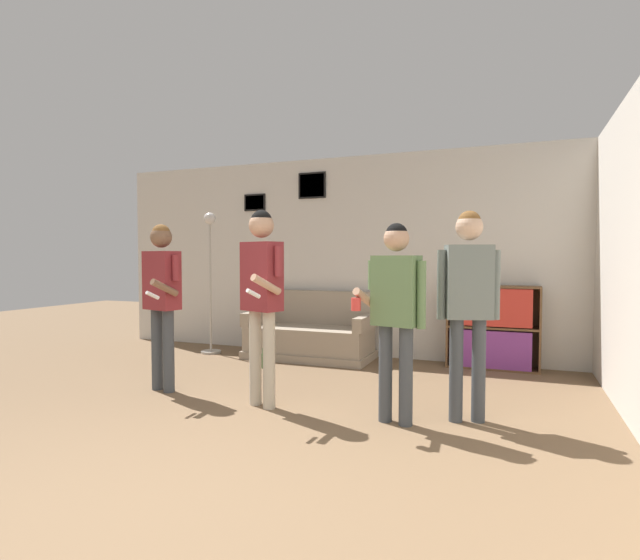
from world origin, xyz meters
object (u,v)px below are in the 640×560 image
Objects in this scene: person_player_foreground_center at (261,285)px; person_spectator_near_bookshelf at (468,292)px; bottle_on_floor at (263,360)px; bookshelf at (493,327)px; floor_lamp at (210,270)px; person_player_foreground_left at (162,289)px; person_watcher_holding_cup at (396,302)px; couch at (311,336)px.

person_spectator_near_bookshelf is at bearing 7.97° from person_player_foreground_center.
bottle_on_floor is at bearing 117.60° from person_player_foreground_center.
floor_lamp is (-3.71, -0.41, 0.66)m from bookshelf.
person_spectator_near_bookshelf is at bearing -24.67° from bottle_on_floor.
person_player_foreground_center is 7.23× the size of bottle_on_floor.
person_player_foreground_center is at bearing -4.96° from person_player_foreground_left.
person_spectator_near_bookshelf is 2.88m from bottle_on_floor.
person_spectator_near_bookshelf is 7.05× the size of bottle_on_floor.
person_player_foreground_left is (-3.02, -2.27, 0.52)m from bookshelf.
person_watcher_holding_cup is (-0.64, -2.38, 0.48)m from bookshelf.
floor_lamp reaches higher than bottle_on_floor.
person_player_foreground_left is at bearing 177.18° from person_watcher_holding_cup.
person_player_foreground_center is 1.09× the size of person_watcher_holding_cup.
person_player_foreground_left is 0.97× the size of person_spectator_near_bookshelf.
bookshelf is 0.64× the size of person_player_foreground_left.
floor_lamp reaches higher than person_player_foreground_left.
person_spectator_near_bookshelf is (2.92, 0.14, 0.03)m from person_player_foreground_left.
bottle_on_floor is (-0.72, 1.38, -0.99)m from person_player_foreground_center.
person_player_foreground_left is (0.68, -1.86, -0.14)m from floor_lamp.
person_watcher_holding_cup is (2.39, -0.12, -0.04)m from person_player_foreground_left.
person_watcher_holding_cup is at bearing -2.82° from person_player_foreground_left.
person_watcher_holding_cup is at bearing -154.00° from person_spectator_near_bookshelf.
person_spectator_near_bookshelf reaches higher than person_player_foreground_left.
person_spectator_near_bookshelf is (1.75, 0.24, -0.03)m from person_player_foreground_center.
bottle_on_floor is at bearing 155.33° from person_spectator_near_bookshelf.
person_watcher_holding_cup is 0.60m from person_spectator_near_bookshelf.
couch is at bearing 126.98° from person_watcher_holding_cup.
bottle_on_floor is (-1.93, 1.39, -0.89)m from person_watcher_holding_cup.
floor_lamp reaches higher than person_player_foreground_center.
bookshelf is (2.28, 0.20, 0.21)m from couch.
person_spectator_near_bookshelf is at bearing -41.46° from couch.
person_spectator_near_bookshelf is at bearing -25.48° from floor_lamp.
floor_lamp is at bearing 110.15° from person_player_foreground_left.
floor_lamp is at bearing 152.81° from bottle_on_floor.
bottle_on_floor is (-0.29, -0.79, -0.20)m from couch.
person_player_foreground_left reaches higher than bookshelf.
floor_lamp is 3.99m from person_spectator_near_bookshelf.
person_spectator_near_bookshelf reaches higher than person_watcher_holding_cup.
bookshelf is at bearing 87.22° from person_spectator_near_bookshelf.
floor_lamp is at bearing 147.21° from person_watcher_holding_cup.
person_spectator_near_bookshelf is at bearing 2.80° from person_player_foreground_left.
floor_lamp is 1.14× the size of person_spectator_near_bookshelf.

